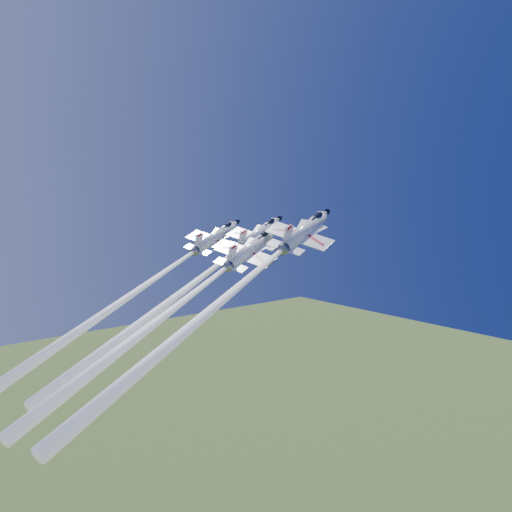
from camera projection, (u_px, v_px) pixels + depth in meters
jet_lead at (194, 283)px, 87.83m from camera, size 39.96×21.07×40.68m
jet_left at (151, 281)px, 89.71m from camera, size 37.10×19.55×37.49m
jet_right at (236, 289)px, 79.37m from camera, size 44.23×23.29×44.33m
jet_slot at (184, 301)px, 79.52m from camera, size 38.41×20.19×37.72m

